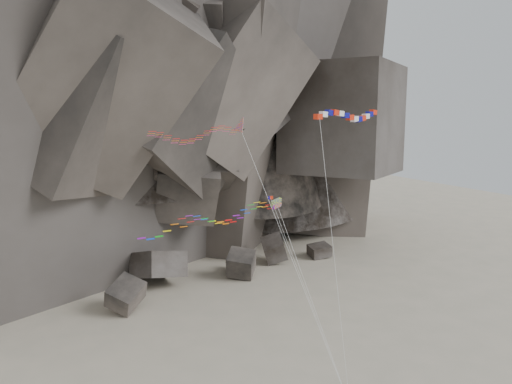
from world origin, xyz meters
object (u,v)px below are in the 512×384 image
pennant_kite (291,252)px  parafoil_kite (208,219)px  banner_kite (349,117)px  delta_kite (192,134)px

pennant_kite → parafoil_kite: bearing=164.4°
parafoil_kite → pennant_kite: size_ratio=0.96×
parafoil_kite → banner_kite: bearing=-31.7°
parafoil_kite → delta_kite: bearing=92.6°
banner_kite → pennant_kite: (-8.13, -1.74, -12.84)m
parafoil_kite → pennant_kite: 8.69m
banner_kite → delta_kite: bearing=149.9°
delta_kite → banner_kite: bearing=-17.8°
delta_kite → banner_kite: size_ratio=0.98×
banner_kite → parafoil_kite: (-14.93, 2.58, -9.59)m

